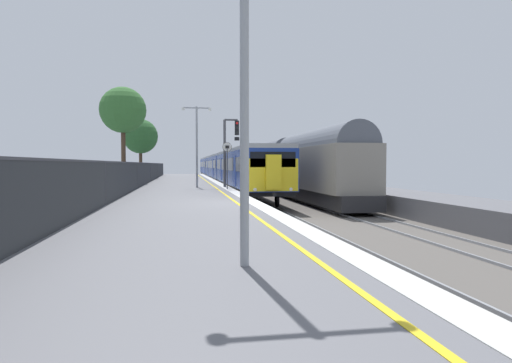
# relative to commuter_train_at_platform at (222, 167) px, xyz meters

# --- Properties ---
(ground) EXTENTS (17.40, 110.00, 1.21)m
(ground) POSITION_rel_commuter_train_at_platform_xyz_m (0.54, -34.93, -1.88)
(ground) COLOR slate
(commuter_train_at_platform) EXTENTS (2.83, 61.02, 3.81)m
(commuter_train_at_platform) POSITION_rel_commuter_train_at_platform_xyz_m (0.00, 0.00, 0.00)
(commuter_train_at_platform) COLOR navy
(commuter_train_at_platform) RESTS_ON ground
(freight_train_adjacent_track) EXTENTS (2.60, 45.19, 4.74)m
(freight_train_adjacent_track) POSITION_rel_commuter_train_at_platform_xyz_m (4.00, -9.99, 0.33)
(freight_train_adjacent_track) COLOR #232326
(freight_train_adjacent_track) RESTS_ON ground
(signal_gantry) EXTENTS (1.10, 0.24, 4.70)m
(signal_gantry) POSITION_rel_commuter_train_at_platform_xyz_m (-1.46, -22.25, 1.68)
(signal_gantry) COLOR #47474C
(signal_gantry) RESTS_ON ground
(speed_limit_sign) EXTENTS (0.59, 0.08, 2.95)m
(speed_limit_sign) POSITION_rel_commuter_train_at_platform_xyz_m (-1.85, -24.98, 0.60)
(speed_limit_sign) COLOR #59595B
(speed_limit_sign) RESTS_ON ground
(platform_lamp_near) EXTENTS (2.00, 0.20, 5.60)m
(platform_lamp_near) POSITION_rel_commuter_train_at_platform_xyz_m (-3.66, -45.68, 2.04)
(platform_lamp_near) COLOR #93999E
(platform_lamp_near) RESTS_ON ground
(platform_lamp_mid) EXTENTS (2.00, 0.20, 5.49)m
(platform_lamp_mid) POSITION_rel_commuter_train_at_platform_xyz_m (-3.66, -22.40, 1.98)
(platform_lamp_mid) COLOR #93999E
(platform_lamp_mid) RESTS_ON ground
(platform_back_fence) EXTENTS (0.07, 99.00, 1.71)m
(platform_back_fence) POSITION_rel_commuter_train_at_platform_xyz_m (-7.55, -34.93, -0.37)
(platform_back_fence) COLOR #282B2D
(platform_back_fence) RESTS_ON ground
(background_tree_left) EXTENTS (3.83, 3.83, 6.60)m
(background_tree_left) POSITION_rel_commuter_train_at_platform_xyz_m (-9.20, -2.25, 3.33)
(background_tree_left) COLOR #473323
(background_tree_left) RESTS_ON ground
(background_tree_centre) EXTENTS (3.81, 3.81, 7.97)m
(background_tree_centre) POSITION_rel_commuter_train_at_platform_xyz_m (-9.54, -14.74, 4.67)
(background_tree_centre) COLOR #473323
(background_tree_centre) RESTS_ON ground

